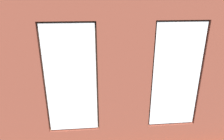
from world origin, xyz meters
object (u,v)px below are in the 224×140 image
object	(u,v)px
potted_plant_corner_near_left	(161,60)
cup_ceramic	(103,73)
potted_plant_foreground_right	(53,61)
potted_plant_by_left_couch	(155,67)
remote_silver	(97,77)
couch_left	(179,84)
potted_plant_between_couches	(156,101)
media_console	(35,85)
tv_flatscreen	(32,66)
potted_plant_near_tv	(44,84)
potted_plant_corner_far_left	(217,108)
table_plant_small	(118,71)
couch_by_window	(100,118)
coffee_table	(108,76)
remote_black	(111,76)
remote_gray	(108,75)

from	to	relation	value
potted_plant_corner_near_left	cup_ceramic	bearing A→B (deg)	29.92
potted_plant_foreground_right	potted_plant_by_left_couch	distance (m)	4.31
cup_ceramic	remote_silver	xyz separation A→B (m)	(0.24, 0.23, -0.04)
couch_left	potted_plant_between_couches	bearing A→B (deg)	-34.90
couch_left	media_console	distance (m)	4.94
tv_flatscreen	cup_ceramic	bearing A→B (deg)	-169.89
tv_flatscreen	potted_plant_near_tv	world-z (taller)	potted_plant_near_tv
potted_plant_by_left_couch	cup_ceramic	bearing A→B (deg)	15.18
potted_plant_between_couches	potted_plant_foreground_right	bearing A→B (deg)	-52.03
remote_silver	potted_plant_by_left_couch	xyz separation A→B (m)	(-2.37, -0.81, -0.01)
potted_plant_between_couches	potted_plant_corner_near_left	bearing A→B (deg)	-110.02
potted_plant_by_left_couch	potted_plant_corner_near_left	size ratio (longest dim) A/B	0.91
tv_flatscreen	potted_plant_corner_far_left	world-z (taller)	tv_flatscreen
cup_ceramic	table_plant_small	world-z (taller)	table_plant_small
potted_plant_near_tv	potted_plant_corner_far_left	bearing A→B (deg)	162.48
couch_by_window	remote_silver	distance (m)	2.47
couch_left	potted_plant_by_left_couch	xyz separation A→B (m)	(0.40, -1.48, 0.07)
remote_silver	potted_plant_by_left_couch	distance (m)	2.51
potted_plant_near_tv	remote_silver	bearing A→B (deg)	-144.32
coffee_table	table_plant_small	xyz separation A→B (m)	(-0.38, -0.15, 0.15)
couch_by_window	remote_black	size ratio (longest dim) A/B	11.00
couch_by_window	potted_plant_corner_near_left	distance (m)	5.15
remote_gray	potted_plant_corner_far_left	xyz separation A→B (m)	(-2.52, 2.69, 0.10)
remote_black	tv_flatscreen	size ratio (longest dim) A/B	0.14
cup_ceramic	remote_gray	distance (m)	0.20
couch_left	remote_silver	distance (m)	2.86
couch_by_window	tv_flatscreen	xyz separation A→B (m)	(2.14, -2.27, 0.62)
couch_by_window	table_plant_small	world-z (taller)	couch_by_window
remote_black	potted_plant_corner_far_left	distance (m)	3.52
couch_left	tv_flatscreen	bearing A→B (deg)	-92.16
remote_black	potted_plant_corner_far_left	size ratio (longest dim) A/B	0.14
remote_black	remote_silver	bearing A→B (deg)	167.52
couch_by_window	potted_plant_corner_far_left	bearing A→B (deg)	178.07
remote_black	table_plant_small	bearing A→B (deg)	31.94
coffee_table	remote_black	distance (m)	0.17
potted_plant_between_couches	table_plant_small	bearing A→B (deg)	-77.29
potted_plant_foreground_right	potted_plant_near_tv	distance (m)	2.88
potted_plant_corner_far_left	remote_gray	bearing A→B (deg)	-46.86
coffee_table	couch_left	bearing A→B (deg)	161.24
potted_plant_by_left_couch	potted_plant_foreground_right	bearing A→B (deg)	-12.30
coffee_table	couch_by_window	bearing A→B (deg)	81.07
remote_gray	remote_black	world-z (taller)	same
table_plant_small	tv_flatscreen	distance (m)	3.00
tv_flatscreen	potted_plant_corner_far_left	distance (m)	5.61
couch_left	coffee_table	bearing A→B (deg)	-105.32
coffee_table	table_plant_small	size ratio (longest dim) A/B	7.29
remote_silver	potted_plant_by_left_couch	world-z (taller)	potted_plant_by_left_couch
tv_flatscreen	potted_plant_between_couches	distance (m)	4.18
remote_black	potted_plant_corner_near_left	xyz separation A→B (m)	(-2.41, -1.77, 0.00)
couch_by_window	potted_plant_foreground_right	world-z (taller)	potted_plant_foreground_right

